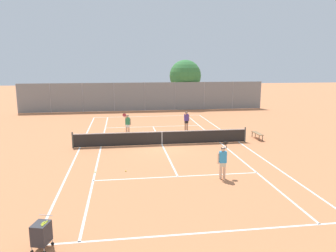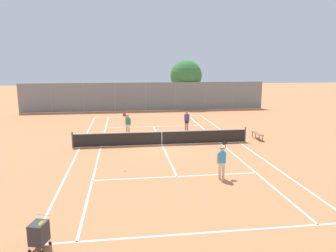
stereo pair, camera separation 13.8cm
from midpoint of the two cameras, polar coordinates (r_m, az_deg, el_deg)
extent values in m
plane|color=#CC7A4C|center=(22.55, -1.23, -3.27)|extent=(120.00, 120.00, 0.00)
cube|color=silver|center=(11.58, 6.23, -17.99)|extent=(11.00, 0.10, 0.01)
cube|color=silver|center=(34.14, -3.62, 1.69)|extent=(11.00, 0.10, 0.01)
cube|color=silver|center=(22.58, -15.25, -3.64)|extent=(0.10, 23.80, 0.01)
cube|color=silver|center=(23.82, 12.04, -2.73)|extent=(0.10, 23.80, 0.01)
cube|color=silver|center=(22.45, -11.77, -3.57)|extent=(0.10, 23.80, 0.01)
cube|color=silver|center=(23.39, 8.88, -2.87)|extent=(0.10, 23.80, 0.01)
cube|color=silver|center=(16.49, 1.48, -8.78)|extent=(8.26, 0.10, 0.01)
cube|color=silver|center=(28.75, -2.76, -0.10)|extent=(8.26, 0.10, 0.01)
cube|color=silver|center=(22.55, -1.23, -3.27)|extent=(0.10, 12.80, 0.01)
cylinder|color=#474C47|center=(22.52, -16.45, -2.36)|extent=(0.10, 0.10, 1.07)
cylinder|color=#474C47|center=(23.85, 13.11, -1.44)|extent=(0.10, 0.10, 1.07)
cube|color=black|center=(22.44, -1.23, -2.12)|extent=(11.90, 0.02, 0.89)
cube|color=white|center=(22.34, -1.24, -0.99)|extent=(11.90, 0.03, 0.06)
cube|color=white|center=(22.44, -1.23, -2.17)|extent=(0.05, 0.03, 0.89)
cube|color=#2D2D33|center=(11.13, -21.55, -16.97)|extent=(0.58, 0.66, 0.64)
cylinder|color=#B7B7BC|center=(11.03, -21.12, -19.44)|extent=(0.02, 0.02, 0.16)
cylinder|color=#B7B7BC|center=(11.21, -22.99, -19.05)|extent=(0.02, 0.02, 0.16)
cylinder|color=black|center=(11.26, -22.95, -19.52)|extent=(0.10, 0.06, 0.10)
cylinder|color=#B7B7BC|center=(11.41, -19.85, -18.25)|extent=(0.02, 0.02, 0.16)
cylinder|color=black|center=(11.46, -19.81, -18.71)|extent=(0.10, 0.06, 0.10)
cylinder|color=#B7B7BC|center=(11.59, -21.67, -17.91)|extent=(0.02, 0.02, 0.16)
cylinder|color=black|center=(11.64, -21.63, -18.36)|extent=(0.10, 0.06, 0.10)
cylinder|color=#B7B7BC|center=(11.21, -20.84, -14.32)|extent=(0.43, 0.14, 0.02)
sphere|color=#D1DB33|center=(11.03, -20.67, -15.30)|extent=(0.07, 0.07, 0.07)
sphere|color=#D1DB33|center=(10.98, -20.86, -15.52)|extent=(0.07, 0.07, 0.07)
sphere|color=#D1DB33|center=(10.92, -21.03, -15.64)|extent=(0.07, 0.07, 0.07)
sphere|color=#D1DB33|center=(10.87, -21.25, -15.76)|extent=(0.07, 0.07, 0.07)
sphere|color=#D1DB33|center=(10.81, -21.41, -15.89)|extent=(0.07, 0.07, 0.07)
sphere|color=#D1DB33|center=(11.07, -21.01, -15.36)|extent=(0.07, 0.07, 0.07)
sphere|color=#D1DB33|center=(11.00, -21.20, -15.43)|extent=(0.07, 0.07, 0.07)
sphere|color=#D1DB33|center=(10.96, -21.34, -15.55)|extent=(0.07, 0.07, 0.07)
sphere|color=#D1DB33|center=(10.92, -21.50, -15.74)|extent=(0.07, 0.07, 0.07)
cylinder|color=beige|center=(16.25, 8.91, -7.71)|extent=(0.13, 0.13, 0.82)
cylinder|color=beige|center=(16.30, 9.53, -7.67)|extent=(0.13, 0.13, 0.82)
cube|color=beige|center=(16.17, 9.26, -6.58)|extent=(0.28, 0.19, 0.24)
cube|color=#3399D8|center=(16.06, 9.30, -5.36)|extent=(0.35, 0.21, 0.56)
sphere|color=beige|center=(15.96, 9.34, -4.02)|extent=(0.22, 0.22, 0.22)
cylinder|color=black|center=(15.94, 9.35, -3.79)|extent=(0.23, 0.23, 0.02)
cylinder|color=beige|center=(16.02, 8.53, -5.60)|extent=(0.08, 0.08, 0.52)
cylinder|color=beige|center=(16.15, 9.64, -4.21)|extent=(0.09, 0.46, 0.35)
cylinder|color=black|center=(16.38, 9.85, -3.41)|extent=(0.04, 0.25, 0.22)
cylinder|color=black|center=(16.47, 9.75, -2.94)|extent=(0.29, 0.20, 0.23)
cylinder|color=#D8A884|center=(25.63, -6.99, -0.64)|extent=(0.13, 0.13, 0.82)
cylinder|color=#D8A884|center=(25.62, -7.39, -0.66)|extent=(0.13, 0.13, 0.82)
cube|color=white|center=(25.56, -7.21, 0.08)|extent=(0.29, 0.19, 0.24)
cube|color=#338C59|center=(25.50, -7.23, 0.87)|extent=(0.35, 0.22, 0.56)
sphere|color=#D8A884|center=(25.43, -7.25, 1.73)|extent=(0.22, 0.22, 0.22)
cylinder|color=black|center=(25.42, -7.25, 1.88)|extent=(0.23, 0.23, 0.02)
cylinder|color=#D8A884|center=(25.52, -6.73, 0.75)|extent=(0.08, 0.08, 0.52)
cylinder|color=#D8A884|center=(25.30, -7.51, 1.45)|extent=(0.10, 0.46, 0.35)
cylinder|color=maroon|center=(25.01, -7.78, 1.70)|extent=(0.05, 0.25, 0.22)
cylinder|color=maroon|center=(24.87, -7.77, 1.90)|extent=(0.29, 0.21, 0.23)
cylinder|color=tan|center=(27.11, 3.24, 0.07)|extent=(0.13, 0.13, 0.82)
cylinder|color=tan|center=(27.04, 2.88, 0.05)|extent=(0.13, 0.13, 0.82)
cube|color=black|center=(27.01, 3.07, 0.75)|extent=(0.31, 0.23, 0.24)
cube|color=#4C388C|center=(26.95, 3.08, 1.50)|extent=(0.37, 0.26, 0.56)
sphere|color=tan|center=(26.89, 3.08, 2.32)|extent=(0.22, 0.22, 0.22)
cylinder|color=black|center=(26.87, 3.09, 2.46)|extent=(0.23, 0.23, 0.02)
cylinder|color=tan|center=(27.04, 3.51, 1.40)|extent=(0.08, 0.08, 0.52)
cylinder|color=tan|center=(26.72, 2.94, 2.05)|extent=(0.16, 0.46, 0.35)
sphere|color=#D1DB33|center=(25.85, -2.68, -1.32)|extent=(0.07, 0.07, 0.07)
sphere|color=#D1DB33|center=(17.46, -12.81, -7.81)|extent=(0.07, 0.07, 0.07)
sphere|color=#D1DB33|center=(17.33, -7.59, -7.77)|extent=(0.07, 0.07, 0.07)
sphere|color=#D1DB33|center=(23.48, -11.51, -2.83)|extent=(0.07, 0.07, 0.07)
cube|color=olive|center=(24.96, 15.14, -1.21)|extent=(0.36, 1.50, 0.05)
cylinder|color=#262626|center=(24.39, 15.43, -2.07)|extent=(0.05, 0.05, 0.41)
cylinder|color=#262626|center=(25.53, 14.30, -1.42)|extent=(0.05, 0.05, 0.41)
cylinder|color=#262626|center=(24.49, 15.97, -2.04)|extent=(0.05, 0.05, 0.41)
cylinder|color=#262626|center=(25.63, 14.82, -1.40)|extent=(0.05, 0.05, 0.41)
cylinder|color=gray|center=(39.50, -24.90, 4.36)|extent=(0.08, 0.08, 3.27)
cylinder|color=gray|center=(38.63, -19.92, 4.60)|extent=(0.08, 0.08, 3.27)
cylinder|color=gray|center=(38.07, -14.74, 4.81)|extent=(0.08, 0.08, 3.27)
cylinder|color=gray|center=(37.83, -9.45, 4.99)|extent=(0.08, 0.08, 3.27)
cylinder|color=gray|center=(37.90, -4.14, 5.13)|extent=(0.08, 0.08, 3.27)
cylinder|color=gray|center=(38.30, 1.11, 5.22)|extent=(0.08, 0.08, 3.27)
cylinder|color=gray|center=(39.01, 6.21, 5.26)|extent=(0.08, 0.08, 3.27)
cylinder|color=gray|center=(40.02, 11.10, 5.27)|extent=(0.08, 0.08, 3.27)
cylinder|color=gray|center=(41.30, 15.71, 5.24)|extent=(0.08, 0.08, 3.27)
cube|color=slate|center=(37.90, -4.14, 5.13)|extent=(28.00, 0.02, 3.23)
cylinder|color=brown|center=(40.60, 2.88, 5.04)|extent=(0.28, 0.28, 2.56)
sphere|color=#387A3D|center=(40.40, 2.92, 8.74)|extent=(3.85, 3.85, 3.85)
sphere|color=#387A3D|center=(40.09, 3.20, 8.03)|extent=(2.69, 2.69, 2.69)
camera|label=1|loc=(0.07, -90.17, -0.03)|focal=35.00mm
camera|label=2|loc=(0.07, 89.83, 0.03)|focal=35.00mm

